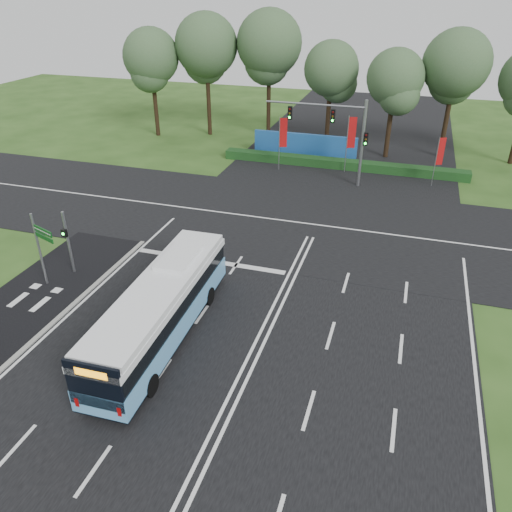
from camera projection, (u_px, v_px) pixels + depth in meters
The scene contains 15 objects.
ground at pixel (265, 324), 24.92m from camera, with size 120.00×120.00×0.00m, color #284717.
road_main at pixel (265, 323), 24.91m from camera, with size 20.00×120.00×0.04m, color black.
road_cross at pixel (314, 225), 34.92m from camera, with size 120.00×14.00×0.05m, color black.
bike_path at pixel (16, 313), 25.67m from camera, with size 5.00×18.00×0.06m, color black.
kerb_strip at pixel (55, 321), 25.03m from camera, with size 0.25×18.00×0.12m, color gray.
city_bus at pixel (161, 309), 23.18m from camera, with size 2.71×11.45×3.27m.
pedestrian_signal at pixel (68, 241), 28.23m from camera, with size 0.34×0.43×3.87m.
street_sign at pixel (41, 243), 26.67m from camera, with size 1.60×0.66×4.34m.
banner_flag_left at pixel (282, 136), 43.51m from camera, with size 0.67×0.28×4.75m.
banner_flag_mid at pixel (350, 136), 42.90m from camera, with size 0.71×0.27×4.99m.
banner_flag_right at pixel (439, 154), 40.17m from camera, with size 0.57×0.29×4.16m.
traffic_light_gantry at pixel (341, 128), 39.70m from camera, with size 8.41×0.28×7.00m.
hedge at pixel (342, 164), 45.16m from camera, with size 22.00×1.20×0.80m, color #153714.
blue_hoarding at pixel (305, 145), 47.95m from camera, with size 10.00×0.30×2.20m, color #1C5199.
eucalyptus_row at pixel (309, 58), 47.96m from camera, with size 41.33×9.58×12.75m.
Camera 1 is at (5.58, -19.35, 15.08)m, focal length 35.00 mm.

